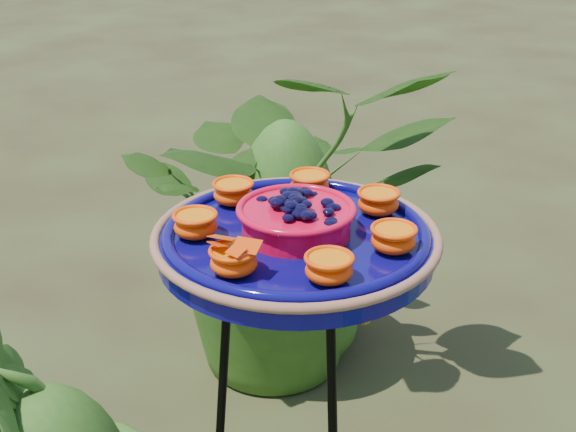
# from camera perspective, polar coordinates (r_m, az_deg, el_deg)

# --- Properties ---
(tripod_stand) EXTENTS (0.30, 0.32, 0.78)m
(tripod_stand) POSITION_cam_1_polar(r_m,az_deg,el_deg) (1.33, 0.51, -14.71)
(tripod_stand) COLOR black
(tripod_stand) RESTS_ON ground
(feeder_dish) EXTENTS (0.42, 0.42, 0.09)m
(feeder_dish) POSITION_cam_1_polar(r_m,az_deg,el_deg) (1.15, 0.58, -1.36)
(feeder_dish) COLOR #0A0755
(feeder_dish) RESTS_ON tripod_stand
(shrub_back_left) EXTENTS (1.07, 1.07, 0.90)m
(shrub_back_left) POSITION_cam_1_polar(r_m,az_deg,el_deg) (2.11, -0.17, 0.33)
(shrub_back_left) COLOR #2A5416
(shrub_back_left) RESTS_ON ground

